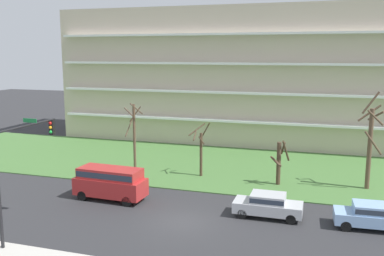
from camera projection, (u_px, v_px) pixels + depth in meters
ground at (182, 222)px, 27.23m from camera, size 160.00×160.00×0.00m
grass_lawn_strip at (230, 166)px, 40.39m from camera, size 80.00×16.00×0.08m
apartment_building at (255, 76)px, 51.83m from camera, size 46.05×12.18×15.66m
tree_far_left at (134, 135)px, 38.01m from camera, size 1.68×1.57×6.33m
tree_left at (201, 150)px, 36.92m from camera, size 1.89×1.79×4.72m
tree_center at (279, 162)px, 34.43m from camera, size 1.53×1.38×3.86m
tree_right at (370, 143)px, 33.15m from camera, size 1.88×1.89×7.65m
van_red_near_left at (110, 181)px, 31.21m from camera, size 5.28×2.23×2.36m
sedan_blue_center_left at (372, 215)px, 26.10m from camera, size 4.50×2.05×1.57m
sedan_silver_center_right at (268, 204)px, 27.95m from camera, size 4.41×1.82×1.57m
traffic_signal_mast at (19, 159)px, 24.20m from camera, size 0.90×5.32×6.85m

